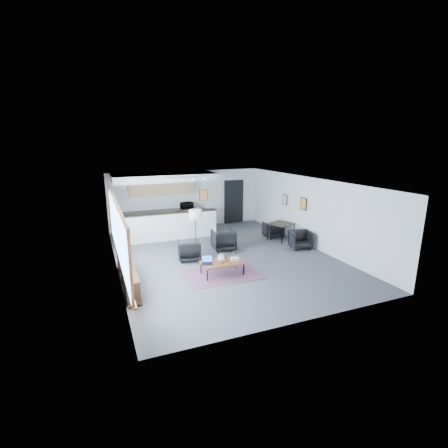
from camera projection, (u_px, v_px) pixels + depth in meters
name	position (u px, v px, depth m)	size (l,w,h in m)	color
room	(224.00, 220.00, 10.88)	(7.02, 9.02, 2.62)	#4A4A4D
window	(118.00, 233.00, 8.77)	(0.10, 5.95, 1.66)	#8CBFFF
console	(128.00, 273.00, 8.97)	(0.35, 3.00, 0.80)	black
kitchenette	(165.00, 202.00, 13.75)	(4.20, 1.96, 2.60)	white
doorway	(233.00, 201.00, 15.74)	(1.10, 0.12, 2.15)	black
track_light	(188.00, 178.00, 12.34)	(1.60, 0.07, 0.15)	silver
wall_art_lower	(303.00, 204.00, 12.44)	(0.03, 0.38, 0.48)	black
wall_art_upper	(285.00, 200.00, 13.62)	(0.03, 0.34, 0.44)	black
kilim_rug	(222.00, 274.00, 9.71)	(2.23, 1.54, 0.01)	#5D3548
coffee_table	(222.00, 263.00, 9.62)	(1.24, 0.67, 0.41)	brown
laptop	(207.00, 261.00, 9.48)	(0.38, 0.35, 0.23)	black
ceramic_pot	(222.00, 258.00, 9.54)	(0.27, 0.27, 0.27)	gray
book_stack	(235.00, 259.00, 9.74)	(0.30, 0.26, 0.08)	silver
coaster	(226.00, 264.00, 9.44)	(0.11, 0.11, 0.01)	#E5590C
armchair_left	(189.00, 249.00, 10.83)	(0.72, 0.67, 0.74)	black
armchair_right	(223.00, 239.00, 11.89)	(0.79, 0.74, 0.81)	black
floor_lamp	(195.00, 216.00, 11.38)	(0.54, 0.54, 1.55)	black
dining_table	(281.00, 225.00, 12.97)	(1.06, 1.06, 0.70)	black
dining_chair_near	(301.00, 240.00, 12.03)	(0.61, 0.57, 0.63)	black
dining_chair_far	(273.00, 230.00, 13.42)	(0.60, 0.56, 0.61)	black
microwave	(187.00, 205.00, 14.61)	(0.51, 0.28, 0.35)	black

